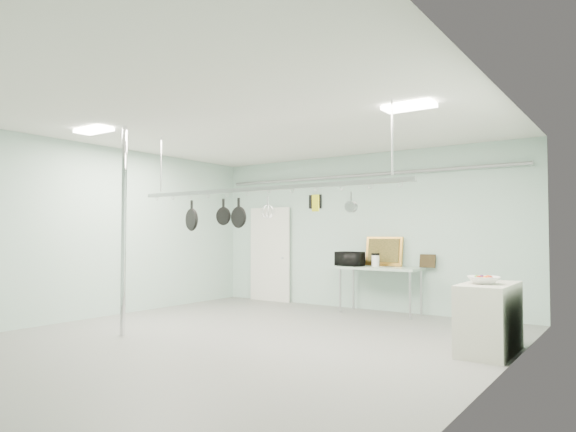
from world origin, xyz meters
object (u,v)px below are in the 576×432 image
Objects in this scene: coffee_canister at (375,261)px; skillet_left at (192,215)px; fruit_bowl at (484,280)px; prep_table at (380,271)px; side_cabinet at (489,318)px; microwave at (350,259)px; skillet_right at (239,213)px; chrome_pole at (124,230)px; pot_rack at (258,187)px; skillet_mid at (223,211)px.

skillet_left is at bearing -116.80° from coffee_canister.
prep_table is at bearing 137.43° from fruit_bowl.
side_cabinet is 3.49m from coffee_canister.
skillet_left reaches higher than microwave.
fruit_bowl is (-0.04, -0.11, 0.50)m from side_cabinet.
prep_table is at bearing 78.56° from skillet_left.
side_cabinet is at bearing 30.96° from skillet_left.
chrome_pole is at bearing -140.96° from skillet_right.
prep_table is 0.63m from microwave.
fruit_bowl is (4.81, 1.89, -0.65)m from chrome_pole.
skillet_right reaches higher than fruit_bowl.
chrome_pole is 0.67× the size of pot_rack.
microwave is at bearing -165.23° from coffee_canister.
side_cabinet is at bearing 14.44° from skillet_mid.
skillet_right is at bearing -101.60° from coffee_canister.
skillet_left is at bearing -165.69° from side_cabinet.
skillet_mid is at bearing 180.00° from pot_rack.
prep_table is 1.33× the size of side_cabinet.
microwave is at bearing 86.30° from skillet_left.
skillet_mid is at bearing 16.65° from skillet_left.
coffee_canister is (0.31, 3.30, -1.21)m from pot_rack.
skillet_left is 0.99m from skillet_right.
fruit_bowl reaches higher than prep_table.
fruit_bowl is 1.02× the size of skillet_mid.
skillet_mid and skillet_right have the same top height.
skillet_left reaches higher than prep_table.
skillet_left is (-4.31, -1.10, 1.39)m from side_cabinet.
skillet_left is 1.09× the size of skillet_right.
prep_table is at bearing -158.58° from microwave.
fruit_bowl is 0.81× the size of skillet_left.
skillet_right reaches higher than coffee_canister.
side_cabinet is at bearing -40.79° from prep_table.
prep_table is at bearing 69.49° from skillet_mid.
side_cabinet is 4.66m from skillet_left.
side_cabinet is 0.25× the size of pot_rack.
fruit_bowl is 3.55m from skillet_right.
skillet_right is at bearing -103.15° from prep_table.
skillet_right is (0.99, 0.00, 0.02)m from skillet_left.
chrome_pole reaches higher than prep_table.
microwave reaches higher than prep_table.
chrome_pole reaches higher than skillet_mid.
chrome_pole is at bearing -146.08° from skillet_mid.
skillet_right is (1.53, 0.90, 0.26)m from chrome_pole.
chrome_pole is 1.55m from skillet_mid.
skillet_mid is (-1.08, -3.30, 1.06)m from prep_table.
side_cabinet is 3.77m from skillet_right.
fruit_bowl is 3.84m from skillet_mid.
microwave is 3.32m from skillet_mid.
skillet_right is at bearing -2.43° from skillet_mid.
chrome_pole is at bearing -117.70° from coffee_canister.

